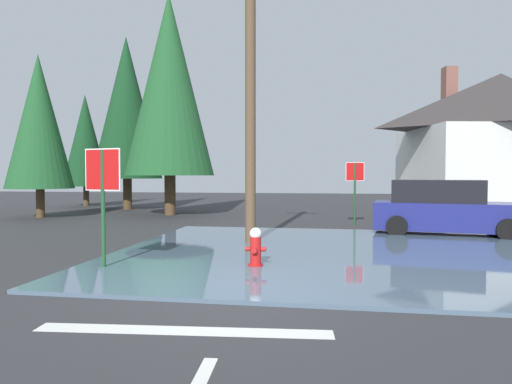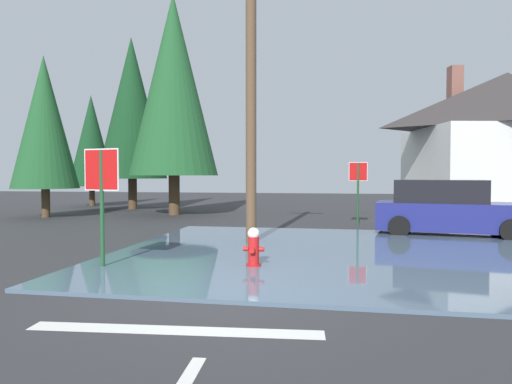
# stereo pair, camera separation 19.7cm
# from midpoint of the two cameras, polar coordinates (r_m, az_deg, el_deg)

# --- Properties ---
(ground_plane) EXTENTS (80.00, 80.00, 0.10)m
(ground_plane) POSITION_cam_midpoint_polar(r_m,az_deg,el_deg) (7.29, -3.94, -12.91)
(ground_plane) COLOR #2D2D30
(flood_puddle) EXTENTS (9.88, 8.88, 0.07)m
(flood_puddle) POSITION_cam_midpoint_polar(r_m,az_deg,el_deg) (10.76, 8.81, -7.58)
(flood_puddle) COLOR #4C6075
(flood_puddle) RESTS_ON ground
(lane_stop_bar) EXTENTS (3.55, 0.59, 0.01)m
(lane_stop_bar) POSITION_cam_midpoint_polar(r_m,az_deg,el_deg) (5.65, -10.29, -16.89)
(lane_stop_bar) COLOR silver
(lane_stop_bar) RESTS_ON ground
(stop_sign_near) EXTENTS (0.80, 0.18, 2.36)m
(stop_sign_near) POSITION_cam_midpoint_polar(r_m,az_deg,el_deg) (9.20, -19.42, 1.11)
(stop_sign_near) COLOR #1E4C28
(stop_sign_near) RESTS_ON ground
(fire_hydrant) EXTENTS (0.41, 0.35, 0.82)m
(fire_hydrant) POSITION_cam_midpoint_polar(r_m,az_deg,el_deg) (8.89, -0.69, -7.20)
(fire_hydrant) COLOR red
(fire_hydrant) RESTS_ON ground
(utility_pole) EXTENTS (1.60, 0.28, 7.96)m
(utility_pole) POSITION_cam_midpoint_polar(r_m,az_deg,el_deg) (12.15, -1.19, 13.07)
(utility_pole) COLOR brown
(utility_pole) RESTS_ON ground
(stop_sign_far) EXTENTS (0.68, 0.15, 2.33)m
(stop_sign_far) POSITION_cam_midpoint_polar(r_m,az_deg,el_deg) (16.96, 12.10, 1.42)
(stop_sign_far) COLOR #1E4C28
(stop_sign_far) RESTS_ON ground
(house) EXTENTS (9.78, 7.95, 7.24)m
(house) POSITION_cam_midpoint_polar(r_m,az_deg,el_deg) (24.61, 28.30, 5.69)
(house) COLOR silver
(house) RESTS_ON ground
(parked_car) EXTENTS (4.59, 2.51, 1.71)m
(parked_car) POSITION_cam_midpoint_polar(r_m,az_deg,el_deg) (14.96, 22.49, -2.01)
(parked_car) COLOR navy
(parked_car) RESTS_ON ground
(pine_tree_tall_left) EXTENTS (4.10, 4.10, 10.25)m
(pine_tree_tall_left) POSITION_cam_midpoint_polar(r_m,az_deg,el_deg) (21.74, -11.19, 13.17)
(pine_tree_tall_left) COLOR #4C3823
(pine_tree_tall_left) RESTS_ON ground
(pine_tree_mid_left) EXTENTS (2.84, 2.84, 7.10)m
(pine_tree_mid_left) POSITION_cam_midpoint_polar(r_m,az_deg,el_deg) (21.94, -26.04, 8.00)
(pine_tree_mid_left) COLOR #4C3823
(pine_tree_mid_left) RESTS_ON ground
(pine_tree_short_left) EXTENTS (2.69, 2.69, 6.71)m
(pine_tree_short_left) POSITION_cam_midpoint_polar(r_m,az_deg,el_deg) (29.18, -20.98, 6.10)
(pine_tree_short_left) COLOR #4C3823
(pine_tree_short_left) RESTS_ON ground
(pine_tree_far_center) EXTENTS (3.74, 3.74, 9.35)m
(pine_tree_far_center) POSITION_cam_midpoint_polar(r_m,az_deg,el_deg) (25.76, -16.29, 10.18)
(pine_tree_far_center) COLOR #4C3823
(pine_tree_far_center) RESTS_ON ground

